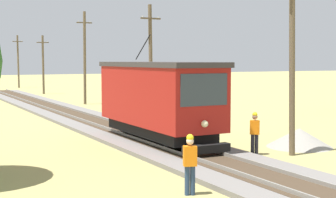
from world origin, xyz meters
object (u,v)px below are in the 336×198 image
at_px(track_worker, 190,162).
at_px(utility_pole_mid, 151,61).
at_px(utility_pole_horizon, 18,61).
at_px(utility_pole_near_tram, 292,51).
at_px(gravel_pile, 299,138).
at_px(second_worker, 255,131).
at_px(utility_pole_far, 85,57).
at_px(red_tram, 158,98).
at_px(utility_pole_distant, 43,64).

bearing_deg(track_worker, utility_pole_mid, -2.26).
bearing_deg(utility_pole_horizon, utility_pole_near_tram, -90.00).
distance_m(utility_pole_near_tram, gravel_pile, 4.38).
height_order(gravel_pile, second_worker, second_worker).
xyz_separation_m(utility_pole_near_tram, utility_pole_far, (0.00, 26.65, -0.12)).
height_order(red_tram, utility_pole_near_tram, utility_pole_near_tram).
distance_m(utility_pole_near_tram, utility_pole_distant, 41.77).
xyz_separation_m(utility_pole_mid, utility_pole_far, (0.00, 13.38, 0.35)).
bearing_deg(utility_pole_distant, utility_pole_far, -90.00).
bearing_deg(utility_pole_near_tram, track_worker, -153.32).
xyz_separation_m(gravel_pile, track_worker, (-8.42, -4.67, 0.56)).
bearing_deg(utility_pole_distant, second_worker, -91.84).
relative_size(gravel_pile, track_worker, 1.65).
height_order(utility_pole_horizon, second_worker, utility_pole_horizon).
relative_size(utility_pole_far, utility_pole_horizon, 1.10).
height_order(utility_pole_horizon, track_worker, utility_pole_horizon).
xyz_separation_m(utility_pole_near_tram, track_worker, (-6.77, -3.40, -3.30)).
bearing_deg(utility_pole_distant, track_worker, -98.53).
relative_size(utility_pole_horizon, second_worker, 4.13).
xyz_separation_m(utility_pole_near_tram, utility_pole_horizon, (0.00, 56.18, -0.50)).
relative_size(utility_pole_far, second_worker, 4.56).
relative_size(track_worker, second_worker, 1.00).
bearing_deg(utility_pole_mid, utility_pole_near_tram, -90.00).
bearing_deg(gravel_pile, utility_pole_mid, 97.81).
relative_size(red_tram, utility_pole_mid, 1.15).
bearing_deg(red_tram, second_worker, -57.88).
bearing_deg(second_worker, utility_pole_far, 39.37).
distance_m(utility_pole_mid, utility_pole_distant, 28.50).
relative_size(utility_pole_mid, second_worker, 4.18).
distance_m(red_tram, utility_pole_near_tram, 6.33).
relative_size(utility_pole_distant, utility_pole_horizon, 0.91).
relative_size(utility_pole_distant, track_worker, 3.76).
relative_size(utility_pole_far, track_worker, 4.56).
bearing_deg(utility_pole_near_tram, second_worker, 153.14).
relative_size(red_tram, utility_pole_near_tram, 1.02).
distance_m(red_tram, gravel_pile, 6.63).
bearing_deg(utility_pole_distant, gravel_pile, -87.67).
height_order(utility_pole_near_tram, utility_pole_mid, utility_pole_near_tram).
height_order(red_tram, gravel_pile, red_tram).
distance_m(gravel_pile, second_worker, 3.08).
bearing_deg(utility_pole_horizon, track_worker, -96.49).
bearing_deg(utility_pole_mid, utility_pole_horizon, 90.00).
bearing_deg(utility_pole_near_tram, red_tram, 129.46).
bearing_deg(red_tram, utility_pole_near_tram, -50.54).
height_order(utility_pole_mid, utility_pole_horizon, utility_pole_mid).
relative_size(utility_pole_near_tram, utility_pole_far, 1.03).
height_order(red_tram, track_worker, red_tram).
height_order(utility_pole_distant, second_worker, utility_pole_distant).
distance_m(utility_pole_mid, utility_pole_horizon, 42.90).
bearing_deg(second_worker, utility_pole_distant, 40.44).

